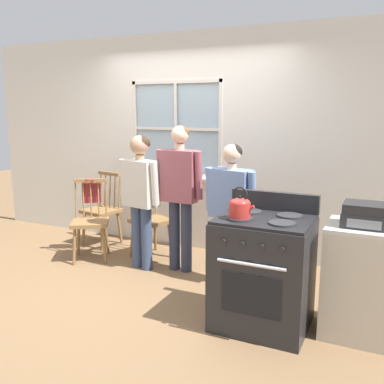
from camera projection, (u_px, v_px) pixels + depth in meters
ground_plane at (137, 286)px, 4.37m from camera, size 16.00×16.00×0.00m
wall_back at (196, 145)px, 5.35m from camera, size 6.40×0.16×2.70m
chair_by_window at (90, 222)px, 5.08m from camera, size 0.57×0.56×0.95m
chair_near_wall at (150, 221)px, 5.15m from camera, size 0.54×0.55×0.95m
chair_center_cluster at (102, 211)px, 5.65m from camera, size 0.48×0.47×0.95m
person_elderly_left at (141, 189)px, 4.69m from camera, size 0.55×0.28×1.50m
person_teen_center at (180, 186)px, 4.62m from camera, size 0.54×0.22×1.60m
person_adult_right at (231, 202)px, 4.28m from camera, size 0.58×0.29×1.44m
stove at (263, 271)px, 3.50m from camera, size 0.75×0.68×1.08m
kettle at (240, 207)px, 3.35m from camera, size 0.21×0.17×0.25m
potted_plant at (165, 168)px, 5.50m from camera, size 0.15×0.15×0.31m
handbag at (92, 191)px, 5.25m from camera, size 0.24×0.25×0.31m
side_counter at (360, 281)px, 3.36m from camera, size 0.55×0.50×0.90m
stereo at (366, 215)px, 3.24m from camera, size 0.34×0.29×0.18m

